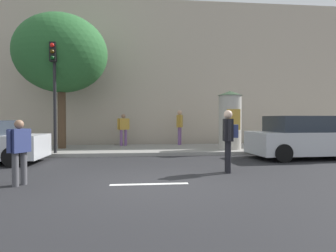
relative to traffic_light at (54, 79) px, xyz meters
name	(u,v)px	position (x,y,z in m)	size (l,w,h in m)	color
ground_plane	(149,184)	(3.49, -5.24, -3.04)	(80.00, 80.00, 0.00)	#232326
sidewalk_curb	(143,150)	(3.49, 1.76, -2.97)	(36.00, 4.00, 0.15)	gray
lane_markings	(149,184)	(3.49, -5.24, -3.04)	(25.80, 0.16, 0.01)	silver
building_backdrop	(141,79)	(3.49, 6.76, 0.96)	(36.00, 5.00, 8.00)	#B7A893
traffic_light	(54,79)	(0.00, 0.00, 0.00)	(0.24, 0.45, 4.30)	black
poster_column	(230,120)	(7.36, 0.93, -1.58)	(1.10, 1.10, 2.59)	#B2ADA3
street_tree	(61,54)	(-0.18, 1.93, 1.39)	(4.12, 4.12, 6.05)	#4C3826
pedestrian_in_light_jacket	(19,148)	(0.59, -5.07, -2.19)	(0.43, 0.53, 1.48)	#4C4C51
pedestrian_with_backpack	(229,135)	(5.75, -3.99, -2.01)	(0.43, 0.58, 1.74)	black
pedestrian_in_dark_shirt	(123,127)	(2.53, 3.05, -1.95)	(0.60, 0.51, 1.59)	#724C84
pedestrian_in_red_top	(180,124)	(5.42, 3.26, -1.84)	(0.38, 0.54, 1.79)	#724C84
parked_car_silver	(306,138)	(9.59, -1.37, -2.28)	(4.35, 2.18, 1.60)	silver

